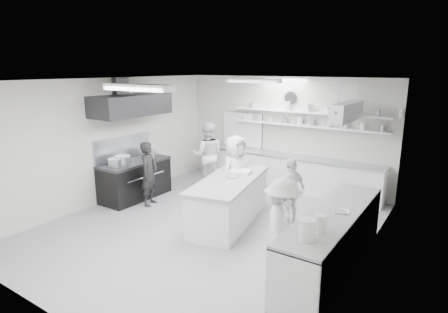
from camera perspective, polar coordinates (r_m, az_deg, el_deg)
The scene contains 27 objects.
floor at distance 7.95m, azimuth -2.29°, elevation -10.66°, with size 6.00×7.00×0.02m, color #9594A1.
ceiling at distance 7.26m, azimuth -2.51°, elevation 11.66°, with size 6.00×7.00×0.02m, color white.
wall_back at distance 10.43m, azimuth 9.05°, elevation 3.72°, with size 6.00×0.04×3.00m, color beige.
wall_front at distance 5.19m, azimuth -26.04°, elevation -7.52°, with size 6.00×0.04×3.00m, color beige.
wall_left at distance 9.51m, azimuth -17.16°, elevation 2.34°, with size 0.04×7.00×3.00m, color beige.
wall_right at distance 6.24m, azimuth 20.51°, elevation -3.60°, with size 0.04×7.00×3.00m, color beige.
stove at distance 9.71m, azimuth -13.41°, elevation -3.59°, with size 0.80×1.80×0.90m, color black.
exhaust_hood at distance 9.35m, azimuth -14.05°, elevation 7.62°, with size 0.85×2.00×0.50m, color #2A292C.
back_counter at distance 10.27m, azimuth 9.64°, elevation -2.41°, with size 5.00×0.60×0.92m, color white.
shelf_lower at distance 10.00m, azimuth 12.43°, elevation 4.61°, with size 4.20×0.26×0.04m, color white.
shelf_upper at distance 9.96m, azimuth 12.53°, elevation 6.59°, with size 4.20×0.26×0.04m, color white.
pass_through_window at distance 11.02m, azimuth 2.85°, elevation 4.12°, with size 1.30×0.04×1.00m, color black.
wall_clock at distance 10.20m, azimuth 10.18°, elevation 8.84°, with size 0.32×0.32×0.05m, color silver.
right_counter at distance 6.50m, azimuth 16.26°, elevation -12.31°, with size 0.74×3.30×0.94m, color white.
pot_rack at distance 8.61m, azimuth 18.30°, elevation 6.54°, with size 0.30×1.60×0.40m, color #AAB1BA.
light_fixture_front at distance 5.91m, azimuth -13.06°, elevation 10.24°, with size 1.30×0.25×0.10m, color white.
light_fixture_rear at distance 8.78m, azimuth 4.61°, elevation 11.48°, with size 1.30×0.25×0.10m, color white.
prep_island at distance 8.02m, azimuth 0.87°, elevation -6.82°, with size 0.92×2.48×0.91m, color white.
stove_pot at distance 9.33m, azimuth -15.23°, elevation -0.68°, with size 0.39×0.39×0.25m, color #AAB1BA.
cook_stove at distance 9.06m, azimuth -11.38°, elevation -2.60°, with size 0.56×0.37×1.54m, color black.
cook_back at distance 10.24m, azimuth -2.55°, elevation 0.24°, with size 0.87×0.68×1.80m, color silver.
cook_island_left at distance 8.54m, azimuth 1.77°, elevation -2.59°, with size 0.86×0.56×1.75m, color silver.
cook_island_right at distance 7.90m, azimuth 10.17°, elevation -5.32°, with size 0.85×0.35×1.44m, color silver.
cook_right at distance 6.03m, azimuth 8.83°, elevation -10.61°, with size 1.02×0.59×1.59m, color silver.
bowl_island_a at distance 7.97m, azimuth 1.40°, elevation -3.23°, with size 0.28×0.28×0.07m, color #AAB1BA.
bowl_island_b at distance 8.58m, azimuth 2.05°, elevation -2.07°, with size 0.18×0.18×0.05m, color white.
bowl_right at distance 6.34m, azimuth 17.45°, elevation -8.14°, with size 0.25×0.25×0.06m, color white.
Camera 1 is at (4.29, -5.85, 3.24)m, focal length 29.93 mm.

